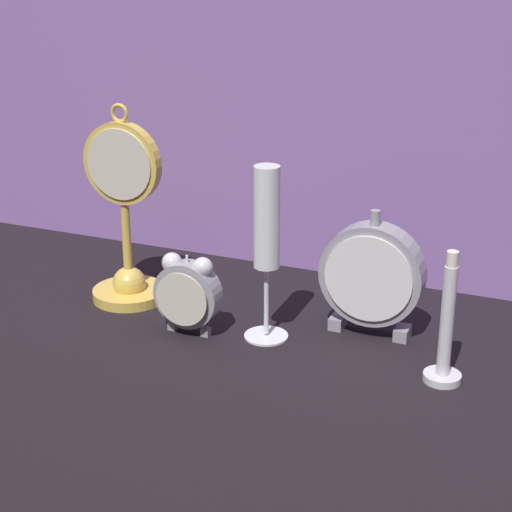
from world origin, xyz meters
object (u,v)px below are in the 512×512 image
at_px(pocket_watch_on_stand, 126,230).
at_px(mantel_clock_silver, 372,275).
at_px(alarm_clock_twin_bell, 188,291).
at_px(brass_candlestick, 446,337).
at_px(champagne_flute, 267,234).

bearing_deg(pocket_watch_on_stand, mantel_clock_silver, 3.80).
bearing_deg(alarm_clock_twin_bell, brass_candlestick, 0.36).
relative_size(pocket_watch_on_stand, brass_candlestick, 1.73).
xyz_separation_m(pocket_watch_on_stand, alarm_clock_twin_bell, (0.14, -0.07, -0.05)).
xyz_separation_m(alarm_clock_twin_bell, mantel_clock_silver, (0.24, 0.10, 0.02)).
height_order(pocket_watch_on_stand, alarm_clock_twin_bell, pocket_watch_on_stand).
bearing_deg(alarm_clock_twin_bell, mantel_clock_silver, 22.45).
height_order(mantel_clock_silver, brass_candlestick, mantel_clock_silver).
xyz_separation_m(pocket_watch_on_stand, mantel_clock_silver, (0.39, 0.03, -0.02)).
relative_size(alarm_clock_twin_bell, brass_candlestick, 0.67).
xyz_separation_m(pocket_watch_on_stand, brass_candlestick, (0.51, -0.07, -0.05)).
bearing_deg(pocket_watch_on_stand, brass_candlestick, -8.02).
bearing_deg(brass_candlestick, champagne_flute, 173.65).
relative_size(alarm_clock_twin_bell, mantel_clock_silver, 0.64).
bearing_deg(brass_candlestick, mantel_clock_silver, 142.15).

